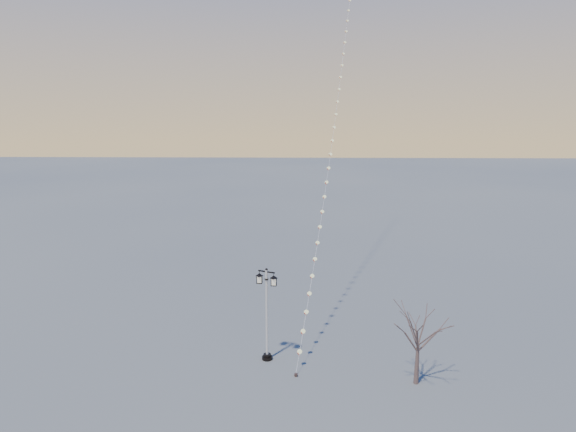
{
  "coord_description": "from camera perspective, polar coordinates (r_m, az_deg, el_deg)",
  "views": [
    {
      "loc": [
        0.3,
        -26.49,
        14.6
      ],
      "look_at": [
        -0.64,
        5.25,
        8.24
      ],
      "focal_mm": 31.56,
      "sensor_mm": 36.0,
      "label": 1
    }
  ],
  "objects": [
    {
      "name": "ground",
      "position": [
        30.25,
        0.97,
        -17.54
      ],
      "size": [
        300.0,
        300.0,
        0.0
      ],
      "primitive_type": "plane",
      "color": "#575957",
      "rests_on": "ground"
    },
    {
      "name": "bare_tree",
      "position": [
        29.02,
        14.51,
        -12.53
      ],
      "size": [
        2.64,
        2.64,
        4.39
      ],
      "rotation": [
        0.0,
        0.0,
        -0.07
      ],
      "color": "brown",
      "rests_on": "ground"
    },
    {
      "name": "street_lamp",
      "position": [
        30.69,
        -2.41,
        -10.5
      ],
      "size": [
        1.38,
        0.91,
        5.78
      ],
      "rotation": [
        0.0,
        0.0,
        -0.44
      ],
      "color": "black",
      "rests_on": "ground"
    },
    {
      "name": "kite_train",
      "position": [
        43.38,
        5.17,
        11.94
      ],
      "size": [
        6.34,
        34.38,
        30.43
      ],
      "rotation": [
        0.0,
        0.0,
        0.42
      ],
      "color": "#352520",
      "rests_on": "ground"
    }
  ]
}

